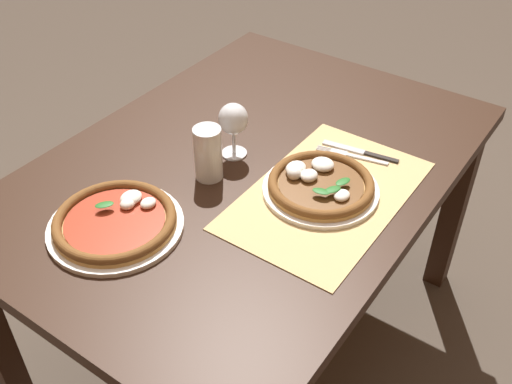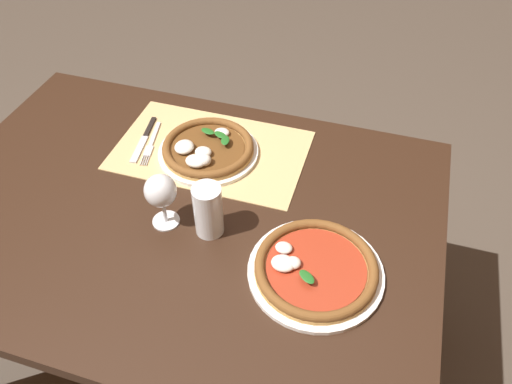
% 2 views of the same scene
% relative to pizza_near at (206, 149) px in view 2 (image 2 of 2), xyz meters
% --- Properties ---
extents(ground_plane, '(24.00, 24.00, 0.00)m').
position_rel_pizza_near_xyz_m(ground_plane, '(-0.00, 0.22, -0.76)').
color(ground_plane, '#473D33').
extents(dining_table, '(1.36, 0.96, 0.74)m').
position_rel_pizza_near_xyz_m(dining_table, '(-0.00, 0.22, -0.12)').
color(dining_table, black).
rests_on(dining_table, ground).
extents(paper_placemat, '(0.56, 0.35, 0.00)m').
position_rel_pizza_near_xyz_m(paper_placemat, '(0.00, -0.02, -0.02)').
color(paper_placemat, tan).
rests_on(paper_placemat, dining_table).
extents(pizza_near, '(0.29, 0.29, 0.05)m').
position_rel_pizza_near_xyz_m(pizza_near, '(0.00, 0.00, 0.00)').
color(pizza_near, white).
rests_on(pizza_near, paper_placemat).
extents(pizza_far, '(0.32, 0.32, 0.05)m').
position_rel_pizza_near_xyz_m(pizza_far, '(-0.39, 0.32, -0.00)').
color(pizza_far, white).
rests_on(pizza_far, dining_table).
extents(wine_glass, '(0.08, 0.08, 0.16)m').
position_rel_pizza_near_xyz_m(wine_glass, '(0.01, 0.27, 0.08)').
color(wine_glass, silver).
rests_on(wine_glass, dining_table).
extents(pint_glass, '(0.07, 0.07, 0.15)m').
position_rel_pizza_near_xyz_m(pint_glass, '(-0.11, 0.27, 0.05)').
color(pint_glass, silver).
rests_on(pint_glass, dining_table).
extents(fork, '(0.06, 0.20, 0.00)m').
position_rel_pizza_near_xyz_m(fork, '(0.18, 0.01, -0.02)').
color(fork, '#B7B7BC').
rests_on(fork, paper_placemat).
extents(knife, '(0.05, 0.22, 0.01)m').
position_rel_pizza_near_xyz_m(knife, '(0.21, -0.01, -0.02)').
color(knife, black).
rests_on(knife, paper_placemat).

